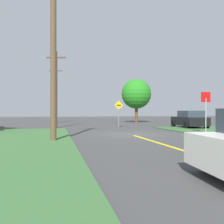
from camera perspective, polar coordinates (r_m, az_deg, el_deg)
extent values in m
plane|color=#404040|center=(17.10, 4.05, -5.07)|extent=(120.00, 120.00, 0.00)
cube|color=yellow|center=(9.77, 17.88, -8.95)|extent=(0.20, 14.00, 0.01)
cylinder|color=#9EA0A8|center=(17.94, 20.56, -0.92)|extent=(0.07, 0.07, 2.44)
cube|color=red|center=(17.96, 20.57, 3.19)|extent=(0.68, 0.05, 0.68)
cylinder|color=black|center=(7.04, 21.44, -9.75)|extent=(0.70, 0.28, 0.68)
cube|color=black|center=(24.57, 17.13, -2.00)|extent=(2.28, 4.48, 0.76)
cube|color=#2D3842|center=(24.19, 17.54, -0.42)|extent=(1.89, 2.52, 0.60)
cylinder|color=black|center=(25.56, 13.82, -2.59)|extent=(0.28, 0.70, 0.68)
cylinder|color=black|center=(26.31, 17.64, -2.51)|extent=(0.28, 0.70, 0.68)
cylinder|color=black|center=(22.85, 16.55, -2.91)|extent=(0.28, 0.70, 0.68)
cylinder|color=black|center=(23.69, 20.71, -2.81)|extent=(0.28, 0.70, 0.68)
cylinder|color=brown|center=(13.44, -13.19, 12.63)|extent=(0.30, 0.30, 8.92)
cylinder|color=#4E3D30|center=(23.93, -12.64, 4.96)|extent=(0.26, 0.26, 7.14)
cube|color=#4E3D30|center=(24.37, -12.64, 12.01)|extent=(1.78, 0.54, 0.12)
cylinder|color=brown|center=(34.65, -12.72, 3.89)|extent=(0.28, 0.28, 7.65)
cube|color=brown|center=(35.01, -12.72, 9.14)|extent=(1.78, 0.50, 0.12)
cylinder|color=slate|center=(23.94, 1.54, -1.02)|extent=(0.08, 0.08, 2.14)
cube|color=yellow|center=(23.95, 1.54, 1.55)|extent=(0.90, 0.19, 0.91)
cube|color=black|center=(23.95, 1.54, 1.55)|extent=(0.45, 0.12, 0.10)
cylinder|color=brown|center=(35.01, 5.56, -0.49)|extent=(0.42, 0.42, 2.34)
sphere|color=#237F1C|center=(35.09, 5.56, 4.11)|extent=(4.12, 4.12, 4.12)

